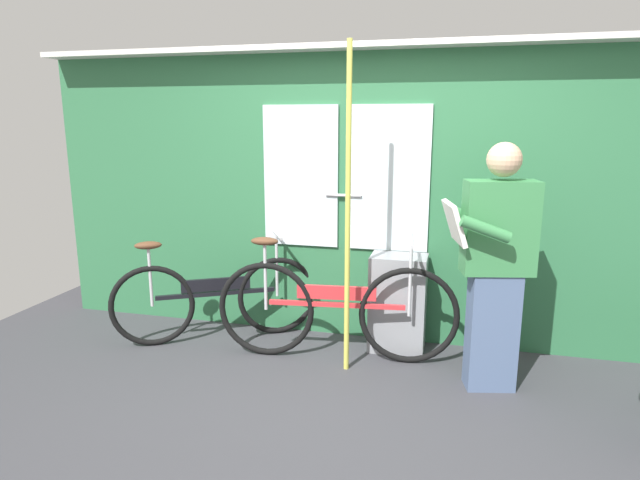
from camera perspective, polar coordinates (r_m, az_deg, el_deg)
The scene contains 7 objects.
ground_plane at distance 3.49m, azimuth 1.61°, elevation -17.53°, with size 6.38×4.00×0.04m, color #38383D.
train_door_wall at distance 4.23m, azimuth 5.26°, elevation 5.06°, with size 5.38×0.28×2.26m.
bicycle_near_door at distance 3.96m, azimuth 1.60°, elevation -7.30°, with size 1.75×0.44×0.93m.
bicycle_leaning_behind at distance 4.40m, azimuth -10.94°, elevation -5.97°, with size 1.44×0.85×0.85m.
passenger_reading_newspaper at distance 3.59m, azimuth 17.90°, elevation -2.38°, with size 0.60×0.52×1.60m.
trash_bin_by_wall at distance 4.17m, azimuth 8.16°, elevation -6.57°, with size 0.42×0.28×0.74m, color gray.
handrail_pole at distance 3.62m, azimuth 2.94°, elevation 2.71°, with size 0.04×0.04×2.22m, color #C6C14C.
Camera 1 is at (0.66, -2.94, 1.73)m, focal length 30.48 mm.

